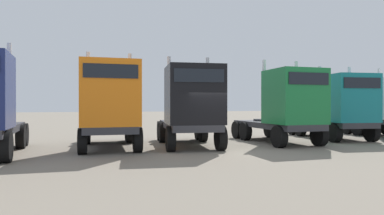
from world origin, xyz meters
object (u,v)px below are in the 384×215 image
semi_truck_orange (110,104)px  semi_truck_black (191,106)px  semi_truck_teal (341,107)px  semi_truck_green (287,107)px

semi_truck_orange → semi_truck_black: semi_truck_orange is taller
semi_truck_teal → semi_truck_black: bearing=-77.1°
semi_truck_black → semi_truck_green: bearing=95.1°
semi_truck_orange → semi_truck_green: bearing=88.3°
semi_truck_orange → semi_truck_green: semi_truck_orange is taller
semi_truck_orange → semi_truck_teal: semi_truck_orange is taller
semi_truck_black → semi_truck_green: size_ratio=1.04×
semi_truck_black → semi_truck_green: 5.02m
semi_truck_green → semi_truck_orange: bearing=-92.9°
semi_truck_black → semi_truck_green: semi_truck_black is taller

